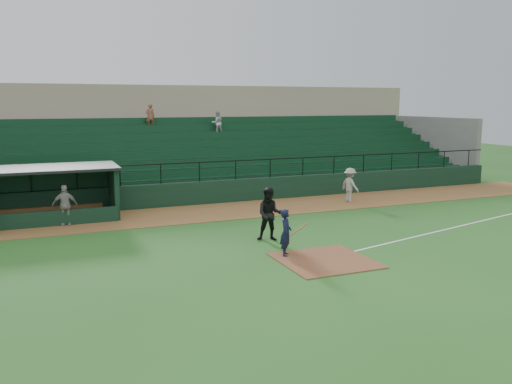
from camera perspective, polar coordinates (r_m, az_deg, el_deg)
name	(u,v)px	position (r m, az deg, el deg)	size (l,w,h in m)	color
ground	(311,253)	(18.84, 5.89, -6.55)	(90.00, 90.00, 0.00)	#23571C
warning_track	(232,210)	(25.94, -2.55, -2.00)	(40.00, 4.00, 0.03)	brown
home_plate_dirt	(325,260)	(18.00, 7.42, -7.31)	(3.00, 3.00, 0.03)	brown
foul_line	(462,226)	(24.45, 21.25, -3.40)	(18.00, 0.09, 0.01)	white
stadium_structure	(186,150)	(33.61, -7.55, 4.53)	(38.00, 13.08, 6.40)	black
dugout	(13,192)	(25.76, -24.67, 0.02)	(8.90, 3.20, 2.42)	black
batter_at_plate	(286,233)	(18.23, 3.24, -4.40)	(1.11, 0.73, 1.64)	black
umpire	(270,214)	(20.20, 1.49, -2.41)	(0.99, 0.77, 2.05)	black
runner	(350,185)	(28.37, 10.10, 0.75)	(1.17, 0.67, 1.80)	#A29D98
dugout_player_a	(65,205)	(24.02, -19.89, -1.34)	(1.03, 0.43, 1.75)	#A19C96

